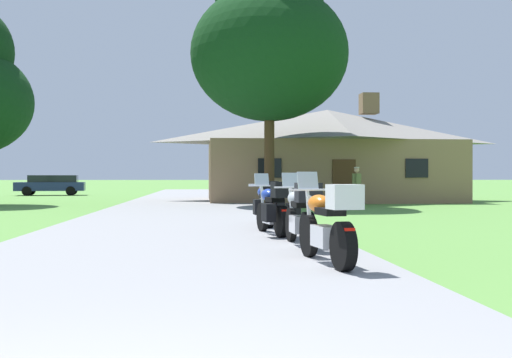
# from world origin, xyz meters

# --- Properties ---
(ground_plane) EXTENTS (500.00, 500.00, 0.00)m
(ground_plane) POSITION_xyz_m (0.00, 20.00, 0.00)
(ground_plane) COLOR #56893D
(asphalt_driveway) EXTENTS (6.40, 80.00, 0.06)m
(asphalt_driveway) POSITION_xyz_m (0.00, 18.00, 0.03)
(asphalt_driveway) COLOR gray
(asphalt_driveway) RESTS_ON ground
(motorcycle_orange_nearest_to_camera) EXTENTS (0.75, 2.08, 1.30)m
(motorcycle_orange_nearest_to_camera) POSITION_xyz_m (2.28, 5.87, 0.62)
(motorcycle_orange_nearest_to_camera) COLOR black
(motorcycle_orange_nearest_to_camera) RESTS_ON asphalt_driveway
(motorcycle_silver_second_in_row) EXTENTS (0.66, 2.08, 1.30)m
(motorcycle_silver_second_in_row) POSITION_xyz_m (2.25, 8.05, 0.62)
(motorcycle_silver_second_in_row) COLOR black
(motorcycle_silver_second_in_row) RESTS_ON asphalt_driveway
(motorcycle_blue_third_in_row) EXTENTS (0.95, 2.07, 1.30)m
(motorcycle_blue_third_in_row) POSITION_xyz_m (2.04, 10.16, 0.61)
(motorcycle_blue_third_in_row) COLOR black
(motorcycle_blue_third_in_row) RESTS_ON asphalt_driveway
(motorcycle_blue_farthest_in_row) EXTENTS (0.76, 2.08, 1.30)m
(motorcycle_blue_farthest_in_row) POSITION_xyz_m (2.10, 12.46, 0.61)
(motorcycle_blue_farthest_in_row) COLOR black
(motorcycle_blue_farthest_in_row) RESTS_ON asphalt_driveway
(stone_lodge) EXTENTS (13.30, 8.07, 5.76)m
(stone_lodge) POSITION_xyz_m (7.16, 29.47, 2.50)
(stone_lodge) COLOR #896B4C
(stone_lodge) RESTS_ON ground
(bystander_olive_shirt_near_lodge) EXTENTS (0.42, 0.41, 1.69)m
(bystander_olive_shirt_near_lodge) POSITION_xyz_m (6.83, 22.00, 0.95)
(bystander_olive_shirt_near_lodge) COLOR black
(bystander_olive_shirt_near_lodge) RESTS_ON ground
(tree_by_lodge_front) EXTENTS (6.77, 6.77, 11.80)m
(tree_by_lodge_front) POSITION_xyz_m (3.39, 23.52, 7.36)
(tree_by_lodge_front) COLOR #422D19
(tree_by_lodge_front) RESTS_ON ground
(parked_navy_suv_far_left) EXTENTS (4.79, 2.38, 1.40)m
(parked_navy_suv_far_left) POSITION_xyz_m (-9.97, 40.91, 0.78)
(parked_navy_suv_far_left) COLOR navy
(parked_navy_suv_far_left) RESTS_ON ground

